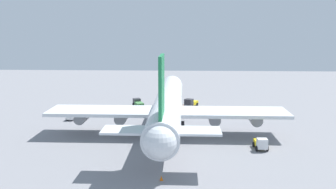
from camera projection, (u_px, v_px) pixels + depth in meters
The scene contains 8 objects.
ground_plane at pixel (168, 131), 82.27m from camera, with size 238.85×238.85×0.00m, color gray.
cargo_airplane at pixel (168, 106), 80.97m from camera, with size 59.71×51.03×18.72m.
maintenance_van at pixel (138, 103), 108.15m from camera, with size 5.46×3.90×2.22m.
cargo_loader at pixel (191, 103), 107.97m from camera, with size 5.68×4.31×2.52m.
fuel_truck at pixel (261, 144), 69.85m from camera, with size 4.09×2.45×2.41m.
pushback_tractor at pixel (73, 115), 93.63m from camera, with size 4.95×2.27×2.08m.
safety_cone_nose at pixel (183, 105), 108.48m from camera, with size 0.47×0.47×0.68m, color orange.
safety_cone_tail at pixel (161, 178), 55.78m from camera, with size 0.53×0.53×0.76m, color orange.
Camera 1 is at (-79.40, -3.53, 22.81)m, focal length 39.29 mm.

